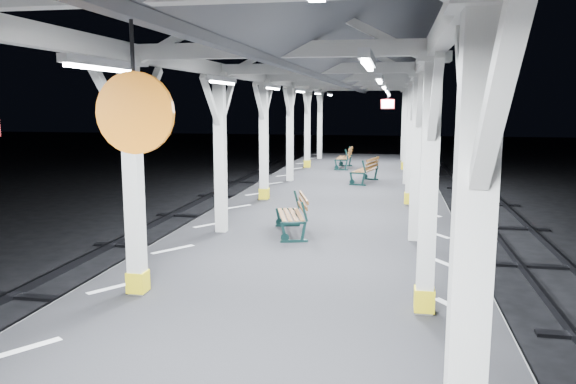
# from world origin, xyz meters

# --- Properties ---
(hazard_stripes_left) EXTENTS (1.00, 48.00, 0.01)m
(hazard_stripes_left) POSITION_xyz_m (-2.45, 0.00, 1.00)
(hazard_stripes_left) COLOR silver
(hazard_stripes_left) RESTS_ON platform
(canopy) EXTENTS (5.40, 49.00, 4.65)m
(canopy) POSITION_xyz_m (0.00, -0.01, 4.56)
(canopy) COLOR silver
(canopy) RESTS_ON platform
(bench_mid) EXTENTS (0.94, 1.60, 0.82)m
(bench_mid) POSITION_xyz_m (-0.43, 6.07, 1.44)
(bench_mid) COLOR #102C2A
(bench_mid) RESTS_ON platform
(bench_far) EXTENTS (0.94, 1.68, 0.86)m
(bench_far) POSITION_xyz_m (0.68, 13.99, 1.46)
(bench_far) COLOR #102C2A
(bench_far) RESTS_ON platform
(bench_extra) EXTENTS (0.64, 1.62, 0.87)m
(bench_extra) POSITION_xyz_m (-0.40, 18.19, 1.46)
(bench_extra) COLOR #102C2A
(bench_extra) RESTS_ON platform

